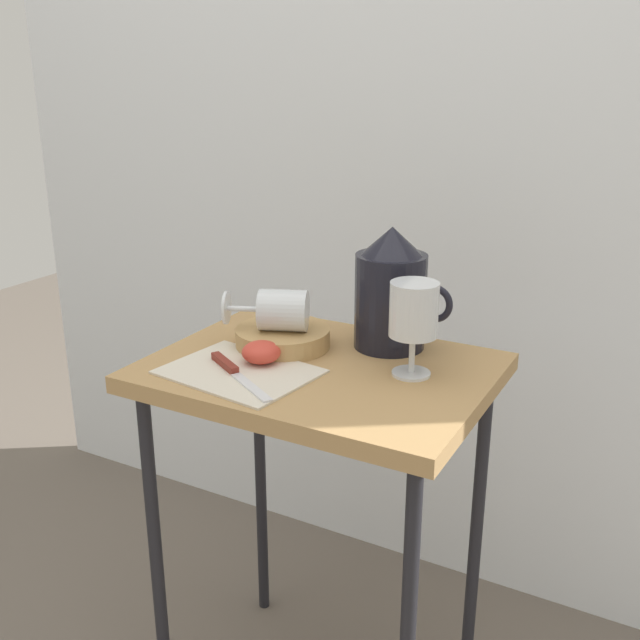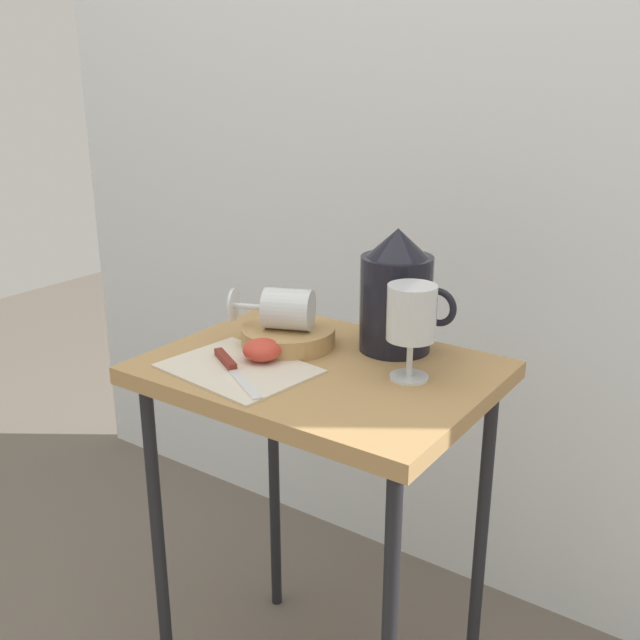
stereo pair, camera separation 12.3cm
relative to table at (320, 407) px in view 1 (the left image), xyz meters
name	(u,v)px [view 1 (the left image)]	position (x,y,z in m)	size (l,w,h in m)	color
curtain_drape	(437,136)	(0.00, 0.53, 0.42)	(2.40, 0.03, 2.13)	white
table	(320,407)	(0.00, 0.00, 0.00)	(0.57, 0.43, 0.73)	#AD8451
linen_napkin	(239,372)	(-0.10, -0.10, 0.08)	(0.24, 0.18, 0.00)	beige
basket_tray	(283,338)	(-0.10, 0.04, 0.10)	(0.17, 0.17, 0.04)	tan
pitcher	(391,299)	(0.07, 0.14, 0.17)	(0.18, 0.13, 0.22)	black
wine_glass_upright	(414,315)	(0.15, 0.03, 0.18)	(0.08, 0.08, 0.16)	silver
wine_glass_tipped_near	(281,310)	(-0.10, 0.03, 0.15)	(0.16, 0.12, 0.07)	silver
apple_half_left	(261,352)	(-0.09, -0.05, 0.10)	(0.07, 0.07, 0.04)	#CC3D2D
knife	(232,370)	(-0.11, -0.11, 0.09)	(0.18, 0.12, 0.01)	silver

